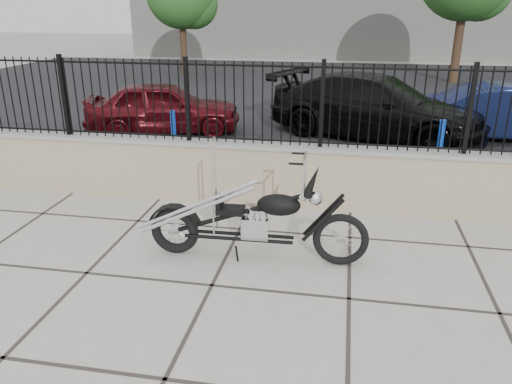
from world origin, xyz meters
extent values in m
plane|color=#99968E|center=(0.00, 0.00, 0.00)|extent=(90.00, 90.00, 0.00)
plane|color=black|center=(0.00, 12.50, 0.00)|extent=(30.00, 30.00, 0.00)
cube|color=gray|center=(0.00, 2.50, 0.48)|extent=(14.00, 0.36, 0.96)
cube|color=black|center=(0.00, 2.50, 1.56)|extent=(14.00, 0.08, 1.20)
imported|color=#45090F|center=(-2.93, 6.54, 0.61)|extent=(3.85, 2.32, 1.23)
imported|color=black|center=(2.00, 7.01, 0.71)|extent=(5.30, 3.69, 1.43)
imported|color=#0F1637|center=(5.02, 7.32, 0.62)|extent=(3.78, 1.39, 1.24)
cylinder|color=#0B4CB0|center=(-2.15, 4.99, 0.44)|extent=(0.14, 0.14, 0.87)
cylinder|color=blue|center=(3.11, 4.83, 0.47)|extent=(0.12, 0.12, 0.93)
cylinder|color=#382619|center=(-5.70, 16.67, 1.37)|extent=(0.27, 0.27, 2.74)
cylinder|color=#382619|center=(5.41, 16.38, 1.66)|extent=(0.33, 0.33, 3.31)
camera|label=1|loc=(1.34, -4.63, 2.94)|focal=35.00mm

